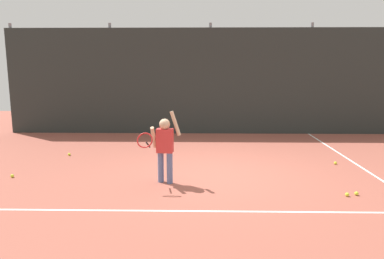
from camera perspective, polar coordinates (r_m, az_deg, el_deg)
The scene contains 14 objects.
ground_plane at distance 7.50m, azimuth 3.64°, elevation -6.82°, with size 20.00×20.00×0.00m, color #9E5142.
court_line_baseline at distance 5.66m, azimuth 4.48°, elevation -12.54°, with size 9.00×0.05×0.00m, color white.
court_line_sideline at distance 9.14m, azimuth 23.59°, elevation -4.56°, with size 0.05×9.00×0.00m, color white.
back_fence_windscreen at distance 11.63m, azimuth 2.81°, elevation 7.43°, with size 12.77×0.08×3.29m, color #282D2B.
fence_post_0 at distance 13.09m, azimuth -25.85°, elevation 7.07°, with size 0.09×0.09×3.44m, color slate.
fence_post_1 at distance 12.01m, azimuth -12.36°, elevation 7.65°, with size 0.09×0.09×3.44m, color slate.
fence_post_2 at distance 11.69m, azimuth 2.81°, elevation 7.81°, with size 0.09×0.09×3.44m, color slate.
fence_post_3 at distance 12.18m, azimuth 17.76°, elevation 7.44°, with size 0.09×0.09×3.44m, color slate.
tennis_player at distance 6.75m, azimuth -4.35°, elevation -2.37°, with size 0.76×0.57×1.35m.
tennis_ball_0 at distance 9.38m, azimuth -18.51°, elevation -3.68°, with size 0.07×0.07×0.07m, color #CCE033.
tennis_ball_1 at distance 8.03m, azimuth -26.13°, elevation -6.48°, with size 0.07×0.07×0.07m, color #CCE033.
tennis_ball_2 at distance 6.75m, azimuth 22.95°, elevation -9.28°, with size 0.07×0.07×0.07m, color #CCE033.
tennis_ball_3 at distance 6.86m, azimuth 24.17°, elevation -9.05°, with size 0.07×0.07×0.07m, color #CCE033.
tennis_ball_4 at distance 8.73m, azimuth 21.37°, elevation -4.87°, with size 0.07×0.07×0.07m, color #CCE033.
Camera 1 is at (-0.32, -7.17, 2.17)m, focal length 34.36 mm.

